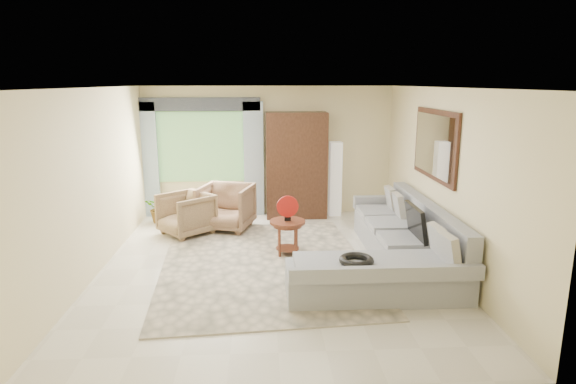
{
  "coord_description": "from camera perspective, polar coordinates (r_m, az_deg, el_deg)",
  "views": [
    {
      "loc": [
        -0.15,
        -6.72,
        2.68
      ],
      "look_at": [
        0.25,
        0.35,
        1.05
      ],
      "focal_mm": 30.0,
      "sensor_mm": 36.0,
      "label": 1
    }
  ],
  "objects": [
    {
      "name": "curtain_left",
      "position": [
        9.98,
        -16.27,
        3.62
      ],
      "size": [
        0.4,
        0.08,
        2.3
      ],
      "primitive_type": "cube",
      "color": "#9EB7CC",
      "rests_on": "ground"
    },
    {
      "name": "sectional_sofa",
      "position": [
        7.23,
        12.55,
        -6.72
      ],
      "size": [
        2.3,
        3.46,
        0.9
      ],
      "color": "#919399",
      "rests_on": "ground"
    },
    {
      "name": "garden_hose",
      "position": [
        6.0,
        8.11,
        -8.01
      ],
      "size": [
        0.43,
        0.43,
        0.09
      ],
      "primitive_type": "torus",
      "color": "black",
      "rests_on": "sectional_sofa"
    },
    {
      "name": "armoire",
      "position": [
        9.61,
        0.99,
        3.19
      ],
      "size": [
        1.2,
        0.55,
        2.1
      ],
      "primitive_type": "cube",
      "color": "black",
      "rests_on": "ground"
    },
    {
      "name": "valance",
      "position": [
        9.7,
        -10.51,
        10.21
      ],
      "size": [
        2.4,
        0.12,
        0.26
      ],
      "primitive_type": "cube",
      "color": "#1E232D",
      "rests_on": "wall_back"
    },
    {
      "name": "curtain_right",
      "position": [
        9.72,
        -4.09,
        3.87
      ],
      "size": [
        0.4,
        0.08,
        2.3
      ],
      "primitive_type": "cube",
      "color": "#9EB7CC",
      "rests_on": "ground"
    },
    {
      "name": "area_rug",
      "position": [
        7.3,
        -2.85,
        -8.49
      ],
      "size": [
        3.29,
        4.21,
        0.02
      ],
      "primitive_type": "cube",
      "rotation": [
        0.0,
        0.0,
        0.07
      ],
      "color": "beige",
      "rests_on": "ground"
    },
    {
      "name": "potted_plant",
      "position": [
        9.65,
        -14.86,
        -1.77
      ],
      "size": [
        0.54,
        0.47,
        0.6
      ],
      "primitive_type": "imported",
      "rotation": [
        0.0,
        0.0,
        0.01
      ],
      "color": "#999999",
      "rests_on": "ground"
    },
    {
      "name": "red_disc",
      "position": [
        7.45,
        -0.05,
        -1.72
      ],
      "size": [
        0.34,
        0.03,
        0.34
      ],
      "primitive_type": "cylinder",
      "rotation": [
        1.57,
        0.0,
        0.01
      ],
      "color": "#A91610",
      "rests_on": "coffee_table"
    },
    {
      "name": "tv_screen",
      "position": [
        7.12,
        14.92,
        -3.46
      ],
      "size": [
        0.14,
        0.74,
        0.48
      ],
      "primitive_type": "cube",
      "rotation": [
        0.0,
        -0.17,
        0.0
      ],
      "color": "black",
      "rests_on": "sectional_sofa"
    },
    {
      "name": "ground",
      "position": [
        7.24,
        -1.84,
        -8.78
      ],
      "size": [
        6.0,
        6.0,
        0.0
      ],
      "primitive_type": "plane",
      "color": "silver",
      "rests_on": "ground"
    },
    {
      "name": "coffee_table",
      "position": [
        7.59,
        -0.05,
        -5.35
      ],
      "size": [
        0.56,
        0.56,
        0.56
      ],
      "rotation": [
        0.0,
        0.0,
        -0.04
      ],
      "color": "#4F2515",
      "rests_on": "ground"
    },
    {
      "name": "floor_lamp",
      "position": [
        9.81,
        5.62,
        1.55
      ],
      "size": [
        0.24,
        0.24,
        1.5
      ],
      "primitive_type": "cube",
      "color": "silver",
      "rests_on": "ground"
    },
    {
      "name": "window",
      "position": [
        9.85,
        -10.26,
        5.28
      ],
      "size": [
        1.8,
        0.04,
        1.4
      ],
      "primitive_type": "cube",
      "color": "#669E59",
      "rests_on": "wall_back"
    },
    {
      "name": "wall_mirror",
      "position": [
        7.6,
        16.99,
        5.37
      ],
      "size": [
        0.05,
        1.7,
        1.05
      ],
      "color": "black",
      "rests_on": "wall_right"
    },
    {
      "name": "armchair_left",
      "position": [
        8.76,
        -11.99,
        -2.58
      ],
      "size": [
        1.15,
        1.15,
        0.75
      ],
      "primitive_type": "imported",
      "rotation": [
        0.0,
        0.0,
        -0.86
      ],
      "color": "#947C51",
      "rests_on": "ground"
    },
    {
      "name": "armchair_right",
      "position": [
        8.94,
        -7.35,
        -1.8
      ],
      "size": [
        1.12,
        1.14,
        0.84
      ],
      "primitive_type": "imported",
      "rotation": [
        0.0,
        0.0,
        -0.28
      ],
      "color": "#986A52",
      "rests_on": "ground"
    }
  ]
}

